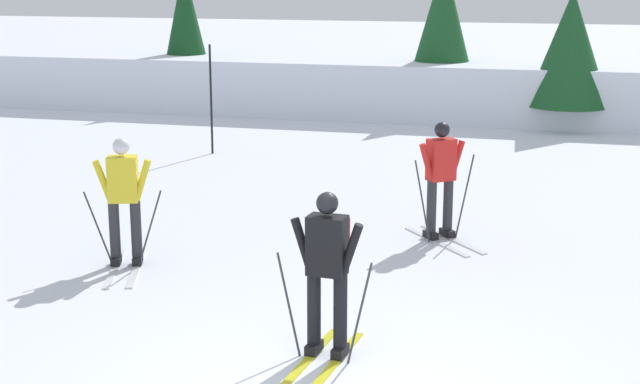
{
  "coord_description": "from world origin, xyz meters",
  "views": [
    {
      "loc": [
        1.95,
        -7.67,
        3.84
      ],
      "look_at": [
        -1.1,
        4.06,
        0.9
      ],
      "focal_mm": 52.23,
      "sensor_mm": 36.0,
      "label": 1
    }
  ],
  "objects_px": {
    "skier_red": "(441,177)",
    "skier_black": "(328,265)",
    "skier_yellow": "(124,195)",
    "conifer_far_centre": "(570,48)",
    "conifer_far_right": "(185,24)",
    "conifer_far_left": "(443,23)",
    "trail_marker_pole": "(211,100)"
  },
  "relations": [
    {
      "from": "skier_red",
      "to": "skier_yellow",
      "type": "xyz_separation_m",
      "value": [
        -3.84,
        -2.26,
        0.04
      ]
    },
    {
      "from": "conifer_far_left",
      "to": "skier_black",
      "type": "bearing_deg",
      "value": -86.66
    },
    {
      "from": "skier_yellow",
      "to": "conifer_far_left",
      "type": "xyz_separation_m",
      "value": [
        2.36,
        13.7,
        1.47
      ]
    },
    {
      "from": "skier_yellow",
      "to": "conifer_far_left",
      "type": "relative_size",
      "value": 0.42
    },
    {
      "from": "skier_yellow",
      "to": "trail_marker_pole",
      "type": "relative_size",
      "value": 0.75
    },
    {
      "from": "conifer_far_left",
      "to": "conifer_far_centre",
      "type": "bearing_deg",
      "value": -20.25
    },
    {
      "from": "conifer_far_right",
      "to": "conifer_far_centre",
      "type": "height_order",
      "value": "conifer_far_right"
    },
    {
      "from": "skier_black",
      "to": "conifer_far_left",
      "type": "bearing_deg",
      "value": 93.34
    },
    {
      "from": "skier_red",
      "to": "conifer_far_left",
      "type": "distance_m",
      "value": 11.63
    },
    {
      "from": "skier_red",
      "to": "conifer_far_right",
      "type": "bearing_deg",
      "value": 126.85
    },
    {
      "from": "skier_yellow",
      "to": "skier_black",
      "type": "relative_size",
      "value": 1.0
    },
    {
      "from": "trail_marker_pole",
      "to": "conifer_far_centre",
      "type": "distance_m",
      "value": 8.89
    },
    {
      "from": "skier_red",
      "to": "skier_black",
      "type": "xyz_separation_m",
      "value": [
        -0.55,
        -4.45,
        0.04
      ]
    },
    {
      "from": "conifer_far_right",
      "to": "conifer_far_centre",
      "type": "relative_size",
      "value": 1.18
    },
    {
      "from": "skier_yellow",
      "to": "conifer_far_centre",
      "type": "height_order",
      "value": "conifer_far_centre"
    },
    {
      "from": "skier_black",
      "to": "conifer_far_right",
      "type": "relative_size",
      "value": 0.43
    },
    {
      "from": "skier_red",
      "to": "skier_black",
      "type": "relative_size",
      "value": 1.0
    },
    {
      "from": "trail_marker_pole",
      "to": "conifer_far_left",
      "type": "xyz_separation_m",
      "value": [
        3.99,
        6.32,
        1.28
      ]
    },
    {
      "from": "skier_black",
      "to": "conifer_far_right",
      "type": "xyz_separation_m",
      "value": [
        -8.15,
        16.07,
        1.33
      ]
    },
    {
      "from": "skier_yellow",
      "to": "trail_marker_pole",
      "type": "xyz_separation_m",
      "value": [
        -1.63,
        7.38,
        0.19
      ]
    },
    {
      "from": "skier_red",
      "to": "trail_marker_pole",
      "type": "distance_m",
      "value": 7.5
    },
    {
      "from": "skier_red",
      "to": "skier_black",
      "type": "height_order",
      "value": "same"
    },
    {
      "from": "conifer_far_left",
      "to": "conifer_far_centre",
      "type": "distance_m",
      "value": 3.47
    },
    {
      "from": "skier_yellow",
      "to": "conifer_far_right",
      "type": "bearing_deg",
      "value": 109.32
    },
    {
      "from": "conifer_far_centre",
      "to": "skier_black",
      "type": "bearing_deg",
      "value": -98.88
    },
    {
      "from": "skier_yellow",
      "to": "conifer_far_centre",
      "type": "relative_size",
      "value": 0.51
    },
    {
      "from": "skier_black",
      "to": "trail_marker_pole",
      "type": "distance_m",
      "value": 10.77
    },
    {
      "from": "trail_marker_pole",
      "to": "conifer_far_left",
      "type": "bearing_deg",
      "value": 57.71
    },
    {
      "from": "conifer_far_left",
      "to": "conifer_far_right",
      "type": "distance_m",
      "value": 7.23
    },
    {
      "from": "skier_yellow",
      "to": "skier_black",
      "type": "xyz_separation_m",
      "value": [
        3.29,
        -2.19,
        0.0
      ]
    },
    {
      "from": "trail_marker_pole",
      "to": "skier_black",
      "type": "bearing_deg",
      "value": -62.81
    },
    {
      "from": "skier_red",
      "to": "conifer_far_left",
      "type": "xyz_separation_m",
      "value": [
        -1.48,
        11.44,
        1.5
      ]
    }
  ]
}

